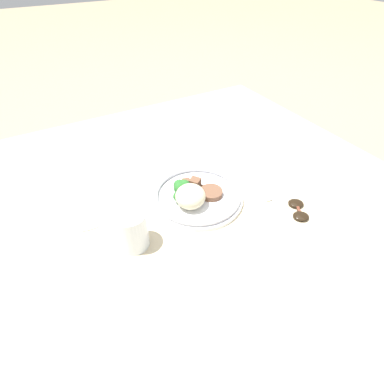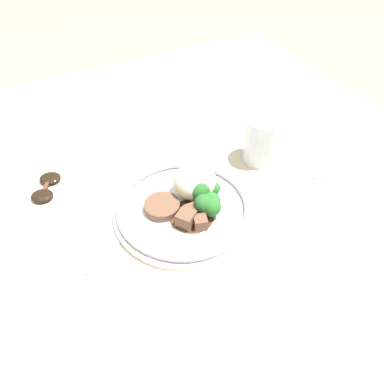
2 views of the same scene
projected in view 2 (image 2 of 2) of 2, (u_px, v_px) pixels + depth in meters
ground_plane at (178, 231)px, 0.73m from camera, size 8.00×8.00×0.00m
dining_table at (177, 223)px, 0.71m from camera, size 1.25×1.30×0.05m
napkin at (78, 231)px, 0.67m from camera, size 0.14×0.12×0.00m
plate at (188, 203)px, 0.69m from camera, size 0.26×0.26×0.08m
juice_glass at (263, 141)px, 0.78m from camera, size 0.08×0.08×0.10m
fork at (80, 229)px, 0.67m from camera, size 0.03×0.17×0.00m
knife at (163, 152)px, 0.83m from camera, size 0.23×0.05×0.00m
spoon at (315, 177)px, 0.77m from camera, size 0.17×0.05×0.01m
sunglasses at (46, 187)px, 0.74m from camera, size 0.08×0.10×0.01m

